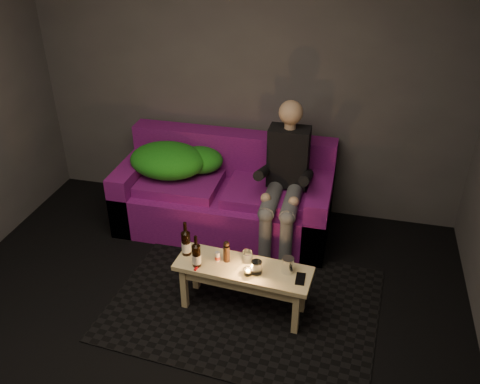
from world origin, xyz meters
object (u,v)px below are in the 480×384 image
object	(u,v)px
person	(285,177)
coffee_table	(243,275)
sofa	(226,196)
beer_bottle_a	(186,243)
beer_bottle_b	(196,255)
steel_cup	(288,265)

from	to	relation	value
person	coffee_table	xyz separation A→B (m)	(-0.14, -0.93, -0.33)
sofa	beer_bottle_a	distance (m)	1.06
beer_bottle_b	coffee_table	bearing A→B (deg)	10.99
person	steel_cup	bearing A→B (deg)	-78.85
sofa	beer_bottle_b	bearing A→B (deg)	-85.18
coffee_table	steel_cup	bearing A→B (deg)	4.00
beer_bottle_a	person	bearing A→B (deg)	56.63
beer_bottle_b	person	bearing A→B (deg)	64.94
sofa	person	distance (m)	0.69
sofa	coffee_table	world-z (taller)	sofa
sofa	beer_bottle_a	size ratio (longest dim) A/B	6.89
steel_cup	beer_bottle_b	bearing A→B (deg)	-172.42
sofa	coffee_table	xyz separation A→B (m)	(0.42, -1.08, 0.03)
person	sofa	bearing A→B (deg)	164.51
sofa	beer_bottle_b	world-z (taller)	sofa
person	beer_bottle_a	size ratio (longest dim) A/B	4.60
coffee_table	steel_cup	xyz separation A→B (m)	(0.32, 0.02, 0.13)
coffee_table	beer_bottle_b	size ratio (longest dim) A/B	3.96
sofa	beer_bottle_a	bearing A→B (deg)	-91.05
person	beer_bottle_a	bearing A→B (deg)	-123.37
sofa	steel_cup	distance (m)	1.30
person	coffee_table	world-z (taller)	person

